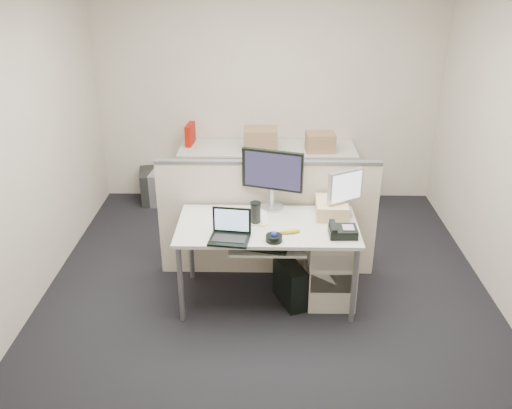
{
  "coord_description": "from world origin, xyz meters",
  "views": [
    {
      "loc": [
        -0.02,
        -4.0,
        2.79
      ],
      "look_at": [
        -0.1,
        0.15,
        0.84
      ],
      "focal_mm": 38.0,
      "sensor_mm": 36.0,
      "label": 1
    }
  ],
  "objects_px": {
    "monitor_main": "(272,180)",
    "laptop": "(229,227)",
    "desk": "(267,232)",
    "desk_phone": "(343,232)"
  },
  "relations": [
    {
      "from": "laptop",
      "to": "desk_phone",
      "type": "height_order",
      "value": "laptop"
    },
    {
      "from": "monitor_main",
      "to": "desk_phone",
      "type": "distance_m",
      "value": 0.79
    },
    {
      "from": "desk_phone",
      "to": "desk",
      "type": "bearing_deg",
      "value": 162.49
    },
    {
      "from": "desk",
      "to": "monitor_main",
      "type": "distance_m",
      "value": 0.47
    },
    {
      "from": "desk",
      "to": "desk_phone",
      "type": "bearing_deg",
      "value": -16.7
    },
    {
      "from": "monitor_main",
      "to": "laptop",
      "type": "distance_m",
      "value": 0.71
    },
    {
      "from": "desk",
      "to": "monitor_main",
      "type": "xyz_separation_m",
      "value": [
        0.04,
        0.32,
        0.34
      ]
    },
    {
      "from": "desk",
      "to": "desk_phone",
      "type": "relative_size",
      "value": 6.83
    },
    {
      "from": "monitor_main",
      "to": "desk_phone",
      "type": "bearing_deg",
      "value": -24.12
    },
    {
      "from": "laptop",
      "to": "monitor_main",
      "type": "bearing_deg",
      "value": 68.0
    }
  ]
}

